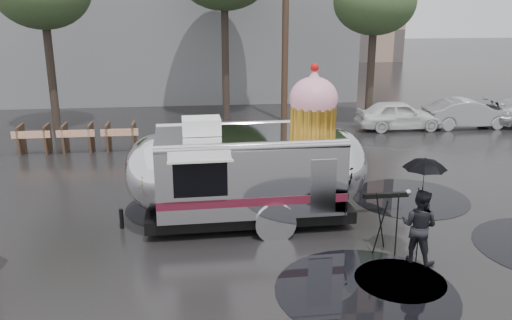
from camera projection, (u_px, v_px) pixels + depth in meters
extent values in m
plane|color=black|center=(272.00, 284.00, 10.44)|extent=(120.00, 120.00, 0.00)
cylinder|color=black|center=(400.00, 280.00, 10.60)|extent=(1.77, 1.77, 0.01)
cylinder|color=black|center=(410.00, 198.00, 14.90)|extent=(3.17, 3.17, 0.01)
cylinder|color=black|center=(179.00, 207.00, 14.22)|extent=(2.79, 2.79, 0.01)
cylinder|color=black|center=(366.00, 291.00, 10.20)|extent=(3.45, 3.45, 0.01)
cylinder|color=#473323|center=(286.00, 16.00, 22.71)|extent=(0.28, 0.28, 9.00)
cylinder|color=#382D26|center=(50.00, 60.00, 21.21)|extent=(0.32, 0.32, 5.85)
cylinder|color=#382D26|center=(225.00, 42.00, 23.72)|extent=(0.32, 0.32, 6.75)
cylinder|color=#382D26|center=(371.00, 61.00, 22.65)|extent=(0.32, 0.32, 5.40)
ellipsoid|color=#2A4220|center=(375.00, 2.00, 21.95)|extent=(3.36, 3.36, 2.64)
cube|color=#473323|center=(21.00, 139.00, 19.01)|extent=(0.08, 0.80, 1.00)
cube|color=#473323|center=(48.00, 139.00, 19.11)|extent=(0.08, 0.80, 1.00)
cube|color=#E5590C|center=(31.00, 135.00, 18.63)|extent=(1.30, 0.04, 0.25)
cube|color=#473323|center=(65.00, 138.00, 19.17)|extent=(0.08, 0.80, 1.00)
cube|color=#473323|center=(91.00, 137.00, 19.27)|extent=(0.08, 0.80, 1.00)
cube|color=#E5590C|center=(75.00, 134.00, 18.78)|extent=(1.30, 0.04, 0.25)
cube|color=#473323|center=(109.00, 137.00, 19.33)|extent=(0.08, 0.80, 1.00)
cube|color=#473323|center=(134.00, 136.00, 19.42)|extent=(0.08, 0.80, 1.00)
cube|color=#E5590C|center=(119.00, 132.00, 18.94)|extent=(1.30, 0.04, 0.25)
imported|color=silver|center=(399.00, 113.00, 22.39)|extent=(4.00, 1.80, 1.40)
imported|color=#B2B2B7|center=(468.00, 111.00, 22.70)|extent=(4.00, 1.80, 1.40)
cube|color=silver|center=(248.00, 168.00, 12.98)|extent=(4.38, 2.39, 1.77)
ellipsoid|color=silver|center=(335.00, 164.00, 13.27)|extent=(1.54, 2.30, 1.77)
ellipsoid|color=silver|center=(157.00, 172.00, 12.69)|extent=(1.54, 2.30, 1.77)
cube|color=black|center=(248.00, 208.00, 13.28)|extent=(4.96, 2.11, 0.29)
cylinder|color=black|center=(275.00, 223.00, 12.39)|extent=(0.69, 0.24, 0.69)
cylinder|color=black|center=(261.00, 193.00, 14.31)|extent=(0.69, 0.24, 0.69)
cylinder|color=silver|center=(276.00, 224.00, 12.25)|extent=(0.94, 0.13, 0.94)
cube|color=black|center=(386.00, 195.00, 13.72)|extent=(1.18, 0.15, 0.12)
sphere|color=silver|center=(408.00, 192.00, 13.78)|extent=(0.16, 0.16, 0.16)
cylinder|color=black|center=(122.00, 219.00, 12.90)|extent=(0.10, 0.10, 0.49)
cube|color=#531322|center=(254.00, 202.00, 12.05)|extent=(4.31, 0.16, 0.20)
cube|color=#531322|center=(242.00, 171.00, 14.17)|extent=(4.31, 0.16, 0.20)
cube|color=black|center=(200.00, 180.00, 11.70)|extent=(1.18, 0.07, 0.78)
cube|color=#BDB8B0|center=(200.00, 161.00, 11.34)|extent=(1.39, 0.53, 0.14)
cube|color=silver|center=(323.00, 187.00, 12.16)|extent=(0.59, 0.05, 1.28)
cube|color=white|center=(201.00, 126.00, 12.52)|extent=(0.90, 0.66, 0.37)
cylinder|color=#C08A27|center=(313.00, 118.00, 12.85)|extent=(1.05, 1.05, 0.59)
ellipsoid|color=#F8ABBD|center=(314.00, 99.00, 12.71)|extent=(1.17, 1.17, 1.02)
cone|color=#F8ABBD|center=(314.00, 77.00, 12.57)|extent=(0.51, 0.51, 0.39)
sphere|color=red|center=(315.00, 67.00, 12.50)|extent=(0.20, 0.20, 0.20)
imported|color=black|center=(419.00, 226.00, 11.14)|extent=(0.85, 0.82, 1.58)
imported|color=black|center=(424.00, 175.00, 10.81)|extent=(1.06, 1.06, 0.72)
cylinder|color=black|center=(419.00, 225.00, 11.13)|extent=(0.02, 0.02, 1.65)
cylinder|color=black|center=(397.00, 225.00, 11.53)|extent=(0.12, 0.29, 1.31)
cylinder|color=black|center=(380.00, 220.00, 11.79)|extent=(0.30, 0.08, 1.31)
cylinder|color=black|center=(380.00, 228.00, 11.41)|extent=(0.21, 0.24, 1.31)
cube|color=black|center=(388.00, 195.00, 11.38)|extent=(0.13, 0.12, 0.09)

